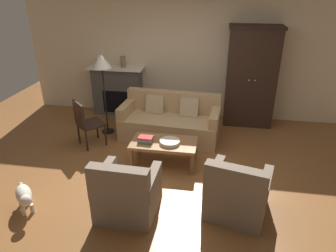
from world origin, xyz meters
The scene contains 15 objects.
ground_plane centered at (0.00, 0.00, 0.00)m, with size 9.60×9.60×0.00m, color brown.
back_wall centered at (0.00, 2.55, 1.40)m, with size 7.20×0.10×2.80m, color beige.
fireplace centered at (-1.55, 2.30, 0.57)m, with size 1.26×0.48×1.12m.
armoire centered at (1.40, 2.22, 1.04)m, with size 1.06×0.57×2.08m.
couch centered at (-0.16, 1.28, 0.32)m, with size 1.97×0.99×0.86m.
coffee_table centered at (-0.10, 0.26, 0.37)m, with size 1.10×0.60×0.42m.
fruit_bowl centered at (0.01, 0.21, 0.45)m, with size 0.34×0.34×0.06m, color beige.
book_stack centered at (-0.40, 0.20, 0.47)m, with size 0.25×0.19×0.10m.
mantel_vase_cream centered at (-1.93, 2.28, 1.25)m, with size 0.11×0.11×0.25m, color beige.
mantel_vase_bronze centered at (-1.37, 2.28, 1.24)m, with size 0.11×0.11×0.24m, color olive.
armchair_near_left centered at (-0.36, -1.06, 0.32)m, with size 0.80×0.80×0.88m.
armchair_near_right centered at (1.07, -0.84, 0.32)m, with size 0.92×0.93×0.88m.
side_chair_wooden centered at (-1.64, 0.65, 0.51)m, with size 0.62×0.62×0.90m.
floor_lamp centered at (-1.47, 1.28, 1.39)m, with size 0.36×0.36×1.62m.
dog centered at (-1.74, -1.25, 0.25)m, with size 0.44×0.47×0.39m.
Camera 1 is at (0.71, -4.25, 2.87)m, focal length 33.14 mm.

